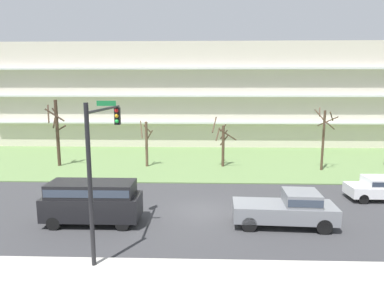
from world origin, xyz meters
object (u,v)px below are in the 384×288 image
(tree_far_left, at_px, (57,131))
(tree_center, at_px, (223,142))
(pickup_gray_center_right, at_px, (288,208))
(van_black_near_left, at_px, (92,199))
(sedan_white_center_left, at_px, (382,187))
(tree_left, at_px, (146,142))
(tree_right, at_px, (324,136))
(traffic_signal_mast, at_px, (101,151))

(tree_far_left, bearing_deg, tree_center, 0.80)
(tree_center, bearing_deg, pickup_gray_center_right, -78.69)
(van_black_near_left, relative_size, sedan_white_center_left, 1.18)
(tree_left, bearing_deg, tree_far_left, -179.78)
(tree_center, relative_size, tree_right, 0.82)
(tree_left, distance_m, tree_center, 7.13)
(sedan_white_center_left, bearing_deg, van_black_near_left, 13.46)
(tree_left, bearing_deg, van_black_near_left, -93.23)
(van_black_near_left, relative_size, pickup_gray_center_right, 0.95)
(tree_far_left, height_order, tree_center, tree_far_left)
(tree_far_left, xyz_separation_m, traffic_signal_mast, (9.19, -16.41, 1.18))
(tree_center, relative_size, pickup_gray_center_right, 0.85)
(pickup_gray_center_right, bearing_deg, tree_center, 104.34)
(tree_center, bearing_deg, tree_right, -7.53)
(sedan_white_center_left, xyz_separation_m, pickup_gray_center_right, (-7.30, -4.51, 0.14))
(traffic_signal_mast, bearing_deg, tree_center, 69.07)
(van_black_near_left, bearing_deg, pickup_gray_center_right, -0.29)
(tree_far_left, xyz_separation_m, sedan_white_center_left, (25.58, -8.94, -2.58))
(tree_far_left, distance_m, sedan_white_center_left, 27.22)
(tree_center, relative_size, sedan_white_center_left, 1.06)
(tree_far_left, xyz_separation_m, tree_right, (24.45, -0.96, -0.27))
(tree_left, xyz_separation_m, van_black_near_left, (-0.76, -13.47, -0.97))
(tree_left, bearing_deg, tree_right, -3.54)
(tree_left, height_order, traffic_signal_mast, traffic_signal_mast)
(tree_far_left, distance_m, pickup_gray_center_right, 22.83)
(tree_far_left, height_order, traffic_signal_mast, traffic_signal_mast)
(traffic_signal_mast, bearing_deg, pickup_gray_center_right, 18.06)
(tree_left, distance_m, tree_right, 16.08)
(traffic_signal_mast, bearing_deg, van_black_near_left, 117.20)
(tree_left, distance_m, van_black_near_left, 13.52)
(pickup_gray_center_right, bearing_deg, sedan_white_center_left, 34.76)
(tree_center, bearing_deg, traffic_signal_mast, -110.93)
(pickup_gray_center_right, height_order, traffic_signal_mast, traffic_signal_mast)
(tree_far_left, bearing_deg, tree_right, -2.25)
(tree_center, bearing_deg, tree_left, -178.52)
(tree_left, height_order, tree_right, tree_right)
(pickup_gray_center_right, distance_m, traffic_signal_mast, 10.23)
(sedan_white_center_left, bearing_deg, pickup_gray_center_right, 31.10)
(van_black_near_left, height_order, pickup_gray_center_right, van_black_near_left)
(tree_far_left, height_order, van_black_near_left, tree_far_left)
(tree_far_left, height_order, pickup_gray_center_right, tree_far_left)
(tree_far_left, xyz_separation_m, tree_left, (8.42, 0.03, -1.08))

